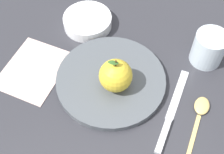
{
  "coord_description": "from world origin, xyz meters",
  "views": [
    {
      "loc": [
        0.1,
        0.38,
        0.62
      ],
      "look_at": [
        -0.0,
        -0.02,
        0.02
      ],
      "focal_mm": 49.29,
      "sensor_mm": 36.0,
      "label": 1
    }
  ],
  "objects_px": {
    "dinner_plate": "(112,79)",
    "linen_napkin": "(34,69)",
    "cup": "(209,47)",
    "spoon": "(200,112)",
    "side_bowl": "(87,20)",
    "apple": "(115,75)",
    "knife": "(170,117)"
  },
  "relations": [
    {
      "from": "dinner_plate",
      "to": "cup",
      "type": "relative_size",
      "value": 3.11
    },
    {
      "from": "side_bowl",
      "to": "apple",
      "type": "bearing_deg",
      "value": 94.87
    },
    {
      "from": "cup",
      "to": "spoon",
      "type": "relative_size",
      "value": 0.6
    },
    {
      "from": "dinner_plate",
      "to": "knife",
      "type": "xyz_separation_m",
      "value": [
        -0.1,
        0.13,
        -0.01
      ]
    },
    {
      "from": "apple",
      "to": "cup",
      "type": "height_order",
      "value": "apple"
    },
    {
      "from": "dinner_plate",
      "to": "linen_napkin",
      "type": "xyz_separation_m",
      "value": [
        0.18,
        -0.08,
        -0.01
      ]
    },
    {
      "from": "dinner_plate",
      "to": "linen_napkin",
      "type": "relative_size",
      "value": 1.54
    },
    {
      "from": "dinner_plate",
      "to": "apple",
      "type": "distance_m",
      "value": 0.05
    },
    {
      "from": "knife",
      "to": "spoon",
      "type": "distance_m",
      "value": 0.07
    },
    {
      "from": "side_bowl",
      "to": "linen_napkin",
      "type": "height_order",
      "value": "side_bowl"
    },
    {
      "from": "apple",
      "to": "knife",
      "type": "height_order",
      "value": "apple"
    },
    {
      "from": "dinner_plate",
      "to": "apple",
      "type": "relative_size",
      "value": 2.82
    },
    {
      "from": "cup",
      "to": "side_bowl",
      "type": "bearing_deg",
      "value": -36.27
    },
    {
      "from": "side_bowl",
      "to": "spoon",
      "type": "relative_size",
      "value": 0.94
    },
    {
      "from": "spoon",
      "to": "linen_napkin",
      "type": "bearing_deg",
      "value": -31.92
    },
    {
      "from": "knife",
      "to": "spoon",
      "type": "bearing_deg",
      "value": 174.46
    },
    {
      "from": "dinner_plate",
      "to": "cup",
      "type": "distance_m",
      "value": 0.25
    },
    {
      "from": "side_bowl",
      "to": "cup",
      "type": "relative_size",
      "value": 1.56
    },
    {
      "from": "cup",
      "to": "linen_napkin",
      "type": "height_order",
      "value": "cup"
    },
    {
      "from": "spoon",
      "to": "linen_napkin",
      "type": "relative_size",
      "value": 0.82
    },
    {
      "from": "cup",
      "to": "spoon",
      "type": "distance_m",
      "value": 0.16
    },
    {
      "from": "side_bowl",
      "to": "linen_napkin",
      "type": "xyz_separation_m",
      "value": [
        0.16,
        0.11,
        -0.02
      ]
    },
    {
      "from": "apple",
      "to": "linen_napkin",
      "type": "xyz_separation_m",
      "value": [
        0.18,
        -0.1,
        -0.05
      ]
    },
    {
      "from": "dinner_plate",
      "to": "linen_napkin",
      "type": "height_order",
      "value": "dinner_plate"
    },
    {
      "from": "linen_napkin",
      "to": "dinner_plate",
      "type": "bearing_deg",
      "value": 154.75
    },
    {
      "from": "spoon",
      "to": "knife",
      "type": "bearing_deg",
      "value": -5.54
    },
    {
      "from": "side_bowl",
      "to": "linen_napkin",
      "type": "bearing_deg",
      "value": 35.04
    },
    {
      "from": "dinner_plate",
      "to": "linen_napkin",
      "type": "distance_m",
      "value": 0.2
    },
    {
      "from": "dinner_plate",
      "to": "side_bowl",
      "type": "xyz_separation_m",
      "value": [
        0.02,
        -0.2,
        0.01
      ]
    },
    {
      "from": "cup",
      "to": "spoon",
      "type": "height_order",
      "value": "cup"
    },
    {
      "from": "dinner_plate",
      "to": "knife",
      "type": "distance_m",
      "value": 0.16
    },
    {
      "from": "side_bowl",
      "to": "knife",
      "type": "height_order",
      "value": "side_bowl"
    }
  ]
}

